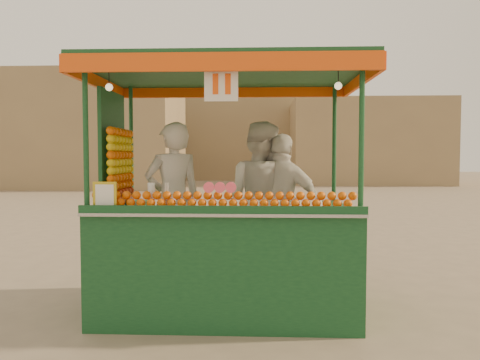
{
  "coord_description": "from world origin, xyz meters",
  "views": [
    {
      "loc": [
        0.47,
        -4.83,
        1.69
      ],
      "look_at": [
        0.26,
        0.28,
        1.42
      ],
      "focal_mm": 34.54,
      "sensor_mm": 36.0,
      "label": 1
    }
  ],
  "objects_px": {
    "vendor_middle": "(260,198)",
    "vendor_left": "(173,201)",
    "juice_cart": "(220,233)",
    "vendor_right": "(283,205)"
  },
  "relations": [
    {
      "from": "vendor_middle",
      "to": "vendor_left",
      "type": "bearing_deg",
      "value": 39.93
    },
    {
      "from": "vendor_left",
      "to": "juice_cart",
      "type": "bearing_deg",
      "value": 132.62
    },
    {
      "from": "vendor_left",
      "to": "vendor_right",
      "type": "xyz_separation_m",
      "value": [
        1.24,
        0.1,
        -0.06
      ]
    },
    {
      "from": "juice_cart",
      "to": "vendor_middle",
      "type": "relative_size",
      "value": 1.64
    },
    {
      "from": "juice_cart",
      "to": "vendor_middle",
      "type": "bearing_deg",
      "value": 46.32
    },
    {
      "from": "juice_cart",
      "to": "vendor_left",
      "type": "xyz_separation_m",
      "value": [
        -0.55,
        0.23,
        0.33
      ]
    },
    {
      "from": "juice_cart",
      "to": "vendor_middle",
      "type": "distance_m",
      "value": 0.7
    },
    {
      "from": "juice_cart",
      "to": "vendor_left",
      "type": "distance_m",
      "value": 0.68
    },
    {
      "from": "vendor_left",
      "to": "vendor_right",
      "type": "distance_m",
      "value": 1.24
    },
    {
      "from": "juice_cart",
      "to": "vendor_left",
      "type": "bearing_deg",
      "value": 157.56
    }
  ]
}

